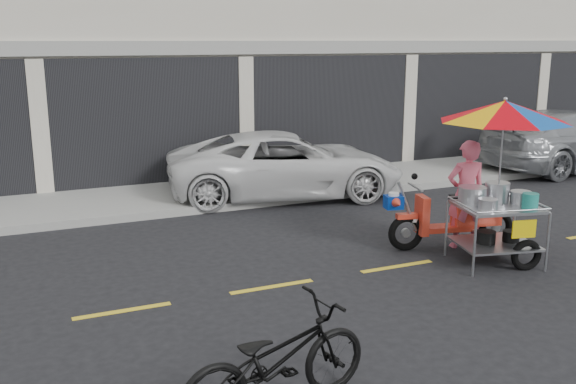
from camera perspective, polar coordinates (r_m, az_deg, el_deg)
name	(u,v)px	position (r m, az deg, el deg)	size (l,w,h in m)	color
ground	(397,267)	(9.69, 9.65, -6.56)	(90.00, 90.00, 0.00)	black
sidewalk	(262,186)	(14.39, -2.34, 0.53)	(45.00, 3.00, 0.15)	gray
shophouse_block	(287,6)	(19.83, -0.13, 16.17)	(36.00, 8.11, 10.40)	beige
centerline	(397,266)	(9.69, 9.66, -6.54)	(42.00, 0.10, 0.01)	gold
white_pickup	(286,164)	(13.63, -0.21, 2.47)	(2.30, 4.98, 1.38)	silver
silver_pickup	(573,140)	(18.06, 24.02, 4.26)	(2.15, 5.30, 1.54)	#9DA0A5
near_bicycle	(276,360)	(5.91, -1.05, -14.67)	(0.66, 1.89, 0.99)	black
food_vendor_rig	(488,157)	(10.08, 17.32, 2.96)	(2.46, 2.34, 2.49)	black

